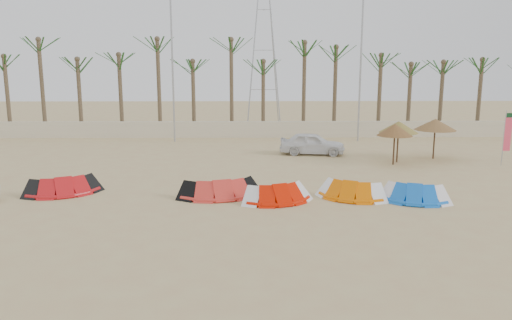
{
  "coord_description": "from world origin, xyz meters",
  "views": [
    {
      "loc": [
        -0.33,
        -17.67,
        5.96
      ],
      "look_at": [
        0.0,
        6.0,
        1.3
      ],
      "focal_mm": 35.0,
      "sensor_mm": 36.0,
      "label": 1
    }
  ],
  "objects_px": {
    "car": "(312,143)",
    "kite_red_right": "(278,191)",
    "kite_orange": "(350,188)",
    "kite_blue": "(412,191)",
    "parasol_right": "(435,124)",
    "parasol_left": "(399,127)",
    "parasol_mid": "(395,130)",
    "kite_red_left": "(66,184)",
    "kite_red_mid": "(221,186)"
  },
  "relations": [
    {
      "from": "kite_red_mid",
      "to": "parasol_left",
      "type": "height_order",
      "value": "parasol_left"
    },
    {
      "from": "kite_red_right",
      "to": "parasol_left",
      "type": "bearing_deg",
      "value": 47.53
    },
    {
      "from": "parasol_right",
      "to": "kite_red_right",
      "type": "bearing_deg",
      "value": -137.31
    },
    {
      "from": "kite_orange",
      "to": "parasol_mid",
      "type": "xyz_separation_m",
      "value": [
        4.03,
        7.2,
        1.65
      ]
    },
    {
      "from": "kite_red_right",
      "to": "kite_blue",
      "type": "xyz_separation_m",
      "value": [
        5.87,
        -0.07,
        -0.0
      ]
    },
    {
      "from": "kite_red_right",
      "to": "car",
      "type": "relative_size",
      "value": 0.82
    },
    {
      "from": "kite_orange",
      "to": "car",
      "type": "bearing_deg",
      "value": 91.91
    },
    {
      "from": "kite_red_mid",
      "to": "parasol_right",
      "type": "distance_m",
      "value": 15.55
    },
    {
      "from": "kite_red_right",
      "to": "parasol_right",
      "type": "height_order",
      "value": "parasol_right"
    },
    {
      "from": "kite_red_right",
      "to": "car",
      "type": "xyz_separation_m",
      "value": [
        2.89,
        11.11,
        0.3
      ]
    },
    {
      "from": "kite_red_left",
      "to": "car",
      "type": "relative_size",
      "value": 0.9
    },
    {
      "from": "kite_blue",
      "to": "car",
      "type": "xyz_separation_m",
      "value": [
        -2.98,
        11.18,
        0.3
      ]
    },
    {
      "from": "kite_red_mid",
      "to": "parasol_mid",
      "type": "relative_size",
      "value": 1.64
    },
    {
      "from": "parasol_mid",
      "to": "kite_red_right",
      "type": "bearing_deg",
      "value": -133.34
    },
    {
      "from": "kite_red_mid",
      "to": "parasol_mid",
      "type": "distance_m",
      "value": 12.04
    },
    {
      "from": "kite_orange",
      "to": "parasol_right",
      "type": "relative_size",
      "value": 1.37
    },
    {
      "from": "kite_orange",
      "to": "kite_blue",
      "type": "relative_size",
      "value": 1.07
    },
    {
      "from": "kite_red_mid",
      "to": "parasol_mid",
      "type": "xyz_separation_m",
      "value": [
        9.82,
        6.77,
        1.65
      ]
    },
    {
      "from": "kite_blue",
      "to": "kite_orange",
      "type": "bearing_deg",
      "value": 167.68
    },
    {
      "from": "kite_red_left",
      "to": "car",
      "type": "distance_m",
      "value": 15.9
    },
    {
      "from": "kite_red_left",
      "to": "kite_blue",
      "type": "height_order",
      "value": "same"
    },
    {
      "from": "kite_red_left",
      "to": "parasol_mid",
      "type": "height_order",
      "value": "parasol_mid"
    },
    {
      "from": "kite_red_left",
      "to": "kite_orange",
      "type": "relative_size",
      "value": 1.08
    },
    {
      "from": "kite_orange",
      "to": "kite_blue",
      "type": "bearing_deg",
      "value": -12.32
    },
    {
      "from": "kite_red_left",
      "to": "kite_orange",
      "type": "distance_m",
      "value": 13.04
    },
    {
      "from": "kite_red_right",
      "to": "kite_orange",
      "type": "relative_size",
      "value": 0.98
    },
    {
      "from": "parasol_right",
      "to": "kite_orange",
      "type": "bearing_deg",
      "value": -128.13
    },
    {
      "from": "kite_red_mid",
      "to": "kite_orange",
      "type": "bearing_deg",
      "value": -4.18
    },
    {
      "from": "kite_red_left",
      "to": "kite_red_right",
      "type": "relative_size",
      "value": 1.1
    },
    {
      "from": "kite_red_right",
      "to": "kite_blue",
      "type": "relative_size",
      "value": 1.05
    },
    {
      "from": "kite_red_right",
      "to": "parasol_right",
      "type": "relative_size",
      "value": 1.35
    },
    {
      "from": "kite_red_mid",
      "to": "kite_red_right",
      "type": "xyz_separation_m",
      "value": [
        2.54,
        -0.93,
        -0.0
      ]
    },
    {
      "from": "kite_orange",
      "to": "kite_red_left",
      "type": "bearing_deg",
      "value": 175.72
    },
    {
      "from": "kite_orange",
      "to": "kite_red_mid",
      "type": "bearing_deg",
      "value": 175.82
    },
    {
      "from": "kite_red_left",
      "to": "kite_red_mid",
      "type": "relative_size",
      "value": 0.95
    },
    {
      "from": "kite_red_right",
      "to": "parasol_mid",
      "type": "distance_m",
      "value": 10.72
    },
    {
      "from": "kite_red_mid",
      "to": "kite_orange",
      "type": "height_order",
      "value": "same"
    },
    {
      "from": "kite_red_mid",
      "to": "kite_red_right",
      "type": "distance_m",
      "value": 2.71
    },
    {
      "from": "parasol_mid",
      "to": "parasol_left",
      "type": "bearing_deg",
      "value": 58.88
    },
    {
      "from": "parasol_left",
      "to": "parasol_mid",
      "type": "relative_size",
      "value": 1.03
    },
    {
      "from": "parasol_left",
      "to": "car",
      "type": "distance_m",
      "value": 5.7
    },
    {
      "from": "kite_red_mid",
      "to": "car",
      "type": "xyz_separation_m",
      "value": [
        5.43,
        10.18,
        0.3
      ]
    },
    {
      "from": "kite_orange",
      "to": "parasol_right",
      "type": "xyz_separation_m",
      "value": [
        7.06,
        9.0,
        1.74
      ]
    },
    {
      "from": "kite_red_right",
      "to": "parasol_left",
      "type": "xyz_separation_m",
      "value": [
        7.69,
        8.4,
        1.73
      ]
    },
    {
      "from": "kite_orange",
      "to": "parasol_right",
      "type": "bearing_deg",
      "value": 51.87
    },
    {
      "from": "kite_blue",
      "to": "kite_red_right",
      "type": "bearing_deg",
      "value": 179.35
    },
    {
      "from": "car",
      "to": "parasol_right",
      "type": "bearing_deg",
      "value": -94.46
    },
    {
      "from": "car",
      "to": "kite_red_right",
      "type": "bearing_deg",
      "value": 173.19
    },
    {
      "from": "kite_blue",
      "to": "parasol_right",
      "type": "xyz_separation_m",
      "value": [
        4.43,
        9.58,
        1.74
      ]
    },
    {
      "from": "kite_orange",
      "to": "kite_blue",
      "type": "distance_m",
      "value": 2.69
    }
  ]
}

